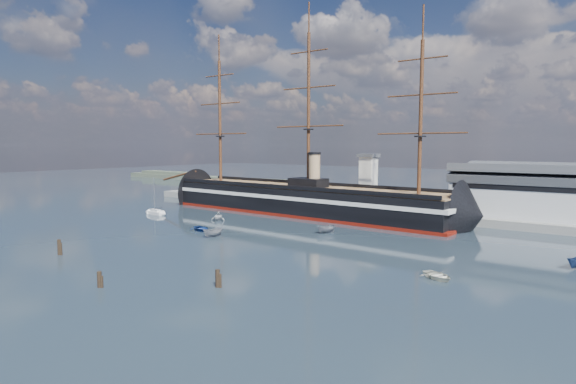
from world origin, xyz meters
The scene contains 14 objects.
ground centered at (0.00, 40.00, 0.00)m, with size 600.00×600.00×0.00m, color #232C37.
quay centered at (10.00, 76.00, 0.00)m, with size 180.00×18.00×2.00m, color slate.
quay_tower centered at (3.00, 73.00, 9.75)m, with size 5.00×5.00×15.00m.
shoreline centered at (-139.23, 135.00, 1.45)m, with size 120.00×10.00×4.00m.
warship centered at (-12.58, 60.00, 4.04)m, with size 113.25×20.53×53.94m.
sailboat centered at (-43.30, 34.49, 0.67)m, with size 6.73×2.63×10.49m.
motorboat_a centered at (-6.37, 20.55, 0.00)m, with size 5.77×2.12×2.31m, color gray.
motorboat_b centered at (-13.84, 24.27, 0.00)m, with size 3.45×1.38×1.61m, color navy.
motorboat_c centered at (10.42, 38.83, 0.00)m, with size 5.40×1.98×2.16m, color slate.
motorboat_d centered at (-21.77, 37.58, 0.00)m, with size 6.80×2.95×2.49m, color silver.
motorboat_e centered at (43.10, 17.21, 0.00)m, with size 3.26×1.30×1.52m, color beige.
piling_near_left centered at (-16.17, -7.57, 0.00)m, with size 0.64×0.64×3.48m, color black.
piling_near_mid centered at (7.37, -14.43, 0.00)m, with size 0.64×0.64×2.93m, color black.
piling_near_right centered at (20.32, -4.75, 0.00)m, with size 0.64×0.64×3.18m, color black.
Camera 1 is at (66.44, -50.52, 19.38)m, focal length 30.00 mm.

